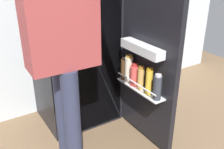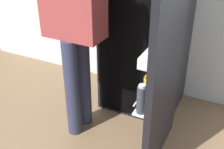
{
  "view_description": "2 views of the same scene",
  "coord_description": "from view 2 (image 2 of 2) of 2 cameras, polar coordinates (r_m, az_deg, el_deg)",
  "views": [
    {
      "loc": [
        -0.91,
        -1.55,
        1.48
      ],
      "look_at": [
        -0.01,
        -0.13,
        0.72
      ],
      "focal_mm": 41.52,
      "sensor_mm": 36.0,
      "label": 1
    },
    {
      "loc": [
        0.78,
        -1.7,
        1.6
      ],
      "look_at": [
        -0.01,
        -0.13,
        0.63
      ],
      "focal_mm": 45.48,
      "sensor_mm": 36.0,
      "label": 2
    }
  ],
  "objects": [
    {
      "name": "refrigerator",
      "position": [
        2.44,
        7.26,
        10.26
      ],
      "size": [
        0.73,
        1.23,
        1.66
      ],
      "color": "black",
      "rests_on": "ground_plane"
    },
    {
      "name": "ground_plane",
      "position": [
        2.46,
        1.47,
        -11.6
      ],
      "size": [
        5.39,
        5.39,
        0.0
      ],
      "primitive_type": "plane",
      "color": "brown"
    },
    {
      "name": "person",
      "position": [
        2.07,
        -7.56,
        11.95
      ],
      "size": [
        0.54,
        0.77,
        1.66
      ],
      "color": "#2D334C",
      "rests_on": "ground_plane"
    }
  ]
}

